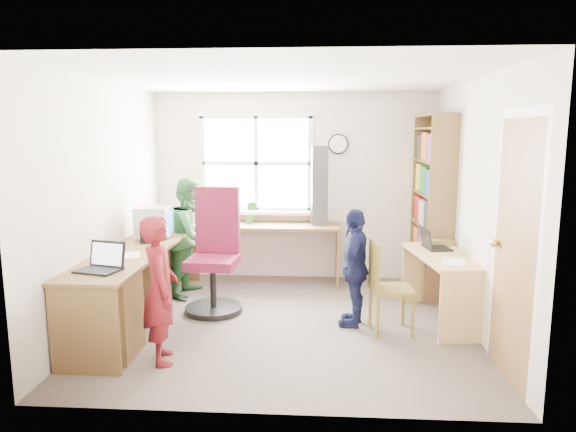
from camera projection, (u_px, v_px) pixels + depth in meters
The scene contains 19 objects.
room at pixel (288, 202), 5.06m from camera, with size 3.64×3.44×2.44m.
l_desk at pixel (148, 285), 4.89m from camera, with size 2.38×2.95×0.75m.
right_desk at pixel (444, 273), 5.15m from camera, with size 0.71×1.26×0.69m.
bookshelf at pixel (432, 209), 6.07m from camera, with size 0.30×1.02×2.10m.
swivel_chair at pixel (215, 258), 5.48m from camera, with size 0.65×0.65×1.31m.
wooden_chair at pixel (385, 283), 4.86m from camera, with size 0.42×0.42×0.88m.
crt_monitor at pixel (154, 222), 5.60m from camera, with size 0.36×0.32×0.35m.
laptop_left at pixel (102, 264), 4.31m from camera, with size 0.40×0.36×0.23m.
laptop_right at pixel (432, 244), 5.37m from camera, with size 0.31×0.35×0.22m.
speaker_a at pixel (145, 235), 5.35m from camera, with size 0.10×0.10×0.18m.
speaker_b at pixel (163, 224), 5.98m from camera, with size 0.10×0.10×0.18m.
cd_tower at pixel (319, 185), 6.38m from camera, with size 0.22×0.20×0.98m.
game_box at pixel (437, 241), 5.61m from camera, with size 0.30×0.30×0.06m.
paper_a at pixel (129, 255), 4.83m from camera, with size 0.29×0.34×0.00m.
paper_b at pixel (454, 262), 4.82m from camera, with size 0.29×0.34×0.00m.
potted_plant at pixel (251, 212), 6.49m from camera, with size 0.16×0.13×0.29m, color #30742E.
person_red at pixel (160, 290), 4.21m from camera, with size 0.45×0.30×1.23m, color maroon.
person_green at pixel (192, 236), 6.02m from camera, with size 0.67×0.52×1.38m, color #2A6A31.
person_navy at pixel (355, 267), 5.03m from camera, with size 0.68×0.29×1.17m, color #14193F.
Camera 1 is at (0.32, -4.91, 1.89)m, focal length 32.00 mm.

